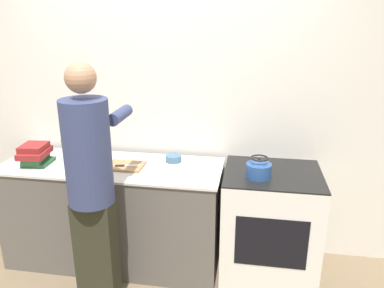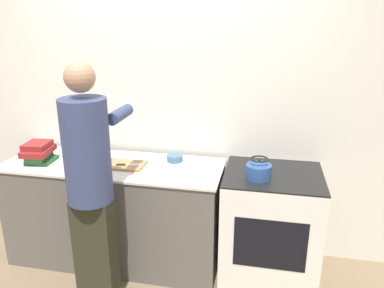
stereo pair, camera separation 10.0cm
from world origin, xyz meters
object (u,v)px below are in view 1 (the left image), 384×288
Objects in this scene: oven at (269,225)px; cutting_board at (126,166)px; person at (91,183)px; knife at (127,166)px; bowl_prep at (173,158)px; canister_jar at (72,148)px; kettle at (259,169)px.

cutting_board is at bearing -178.43° from oven.
person is 8.84× the size of knife.
canister_jar is at bearing -179.22° from bowl_prep.
bowl_prep is at bearing 27.39° from cutting_board.
knife is 0.60m from canister_jar.
bowl_prep is at bearing 20.23° from knife.
person is 0.82m from bowl_prep.
canister_jar is at bearing 162.44° from cutting_board.
person is at bearing -155.79° from oven.
person is at bearing -109.90° from knife.
kettle is at bearing -20.13° from bowl_prep.
oven is at bearing 1.57° from cutting_board.
cutting_board is at bearing 83.61° from person.
oven is 6.84× the size of bowl_prep.
knife reaches higher than cutting_board.
cutting_board is at bearing 176.07° from kettle.
knife is 1.04m from kettle.
cutting_board is 2.16× the size of bowl_prep.
person reaches higher than cutting_board.
oven reaches higher than cutting_board.
kettle reaches higher than cutting_board.
bowl_prep is (0.35, 0.18, 0.02)m from cutting_board.
bowl_prep is (-0.70, 0.26, -0.06)m from kettle.
bowl_prep reaches higher than cutting_board.
cutting_board is 1.06m from kettle.
knife is (0.08, 0.50, -0.07)m from person.
bowl_prep is at bearing 0.78° from canister_jar.
kettle is at bearing -137.26° from oven.
canister_jar is (-1.60, 0.24, -0.01)m from kettle.
person is 0.53m from cutting_board.
oven is at bearing 24.21° from person.
knife is 1.52× the size of bowl_prep.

